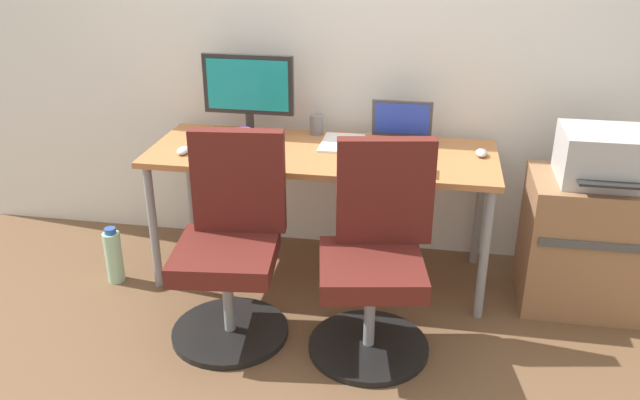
{
  "coord_description": "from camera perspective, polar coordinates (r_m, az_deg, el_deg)",
  "views": [
    {
      "loc": [
        0.53,
        -3.07,
        1.83
      ],
      "look_at": [
        0.0,
        -0.05,
        0.46
      ],
      "focal_mm": 36.99,
      "sensor_mm": 36.0,
      "label": 1
    }
  ],
  "objects": [
    {
      "name": "ground_plane",
      "position": [
        3.61,
        0.14,
        -6.33
      ],
      "size": [
        5.28,
        5.28,
        0.0
      ],
      "primitive_type": "plane",
      "color": "brown"
    },
    {
      "name": "back_wall",
      "position": [
        3.55,
        1.31,
        15.52
      ],
      "size": [
        4.4,
        0.04,
        2.6
      ],
      "primitive_type": "cube",
      "color": "white",
      "rests_on": "ground"
    },
    {
      "name": "desk",
      "position": [
        3.33,
        0.15,
        3.24
      ],
      "size": [
        1.74,
        0.64,
        0.7
      ],
      "color": "#B77542",
      "rests_on": "ground"
    },
    {
      "name": "office_chair_left",
      "position": [
        2.99,
        -7.71,
        -4.14
      ],
      "size": [
        0.54,
        0.54,
        0.94
      ],
      "color": "black",
      "rests_on": "ground"
    },
    {
      "name": "office_chair_right",
      "position": [
        2.88,
        4.81,
        -5.23
      ],
      "size": [
        0.54,
        0.54,
        0.94
      ],
      "color": "black",
      "rests_on": "ground"
    },
    {
      "name": "side_cabinet",
      "position": [
        3.47,
        22.05,
        -3.44
      ],
      "size": [
        0.59,
        0.45,
        0.66
      ],
      "color": "#996B47",
      "rests_on": "ground"
    },
    {
      "name": "printer",
      "position": [
        3.3,
        23.25,
        3.5
      ],
      "size": [
        0.38,
        0.4,
        0.24
      ],
      "color": "#B7B7B7",
      "rests_on": "side_cabinet"
    },
    {
      "name": "water_bottle_on_floor",
      "position": [
        3.64,
        -17.41,
        -4.65
      ],
      "size": [
        0.09,
        0.09,
        0.31
      ],
      "color": "#A5D8B2",
      "rests_on": "ground"
    },
    {
      "name": "desktop_monitor",
      "position": [
        3.5,
        -6.21,
        9.47
      ],
      "size": [
        0.48,
        0.18,
        0.43
      ],
      "color": "#262626",
      "rests_on": "desk"
    },
    {
      "name": "open_laptop",
      "position": [
        3.39,
        6.97,
        5.54
      ],
      "size": [
        0.31,
        0.28,
        0.22
      ],
      "color": "#4C4C51",
      "rests_on": "desk"
    },
    {
      "name": "keyboard_by_monitor",
      "position": [
        3.24,
        -8.03,
        3.73
      ],
      "size": [
        0.34,
        0.12,
        0.02
      ],
      "primitive_type": "cube",
      "color": "#2D2D2D",
      "rests_on": "desk"
    },
    {
      "name": "keyboard_by_laptop",
      "position": [
        3.06,
        6.83,
        2.53
      ],
      "size": [
        0.34,
        0.12,
        0.02
      ],
      "primitive_type": "cube",
      "color": "#B7B7B7",
      "rests_on": "desk"
    },
    {
      "name": "mouse_by_monitor",
      "position": [
        3.34,
        -11.76,
        4.22
      ],
      "size": [
        0.06,
        0.1,
        0.03
      ],
      "primitive_type": "ellipsoid",
      "color": "silver",
      "rests_on": "desk"
    },
    {
      "name": "mouse_by_laptop",
      "position": [
        3.34,
        13.79,
        3.98
      ],
      "size": [
        0.06,
        0.1,
        0.03
      ],
      "primitive_type": "ellipsoid",
      "color": "#B7B7B7",
      "rests_on": "desk"
    },
    {
      "name": "coffee_mug",
      "position": [
        3.39,
        -6.6,
        5.38
      ],
      "size": [
        0.08,
        0.08,
        0.09
      ],
      "primitive_type": "cylinder",
      "color": "purple",
      "rests_on": "desk"
    },
    {
      "name": "pen_cup",
      "position": [
        3.55,
        -0.32,
        6.53
      ],
      "size": [
        0.07,
        0.07,
        0.1
      ],
      "primitive_type": "cylinder",
      "color": "slate",
      "rests_on": "desk"
    },
    {
      "name": "paper_pile",
      "position": [
        3.41,
        1.92,
        4.94
      ],
      "size": [
        0.21,
        0.3,
        0.01
      ],
      "primitive_type": "cube",
      "color": "white",
      "rests_on": "desk"
    }
  ]
}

